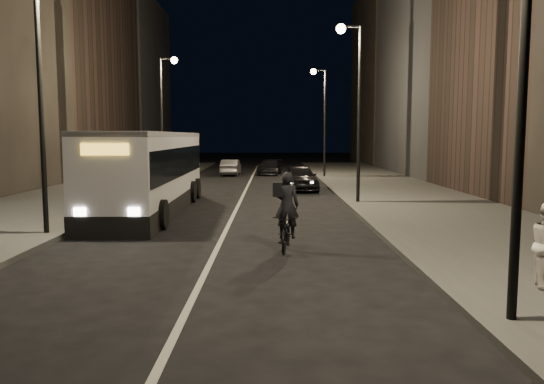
{
  "coord_description": "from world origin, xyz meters",
  "views": [
    {
      "loc": [
        1.58,
        -12.62,
        3.21
      ],
      "look_at": [
        1.58,
        3.61,
        1.5
      ],
      "focal_mm": 35.0,
      "sensor_mm": 36.0,
      "label": 1
    }
  ],
  "objects_px": {
    "streetlight_right_mid": "(354,89)",
    "city_bus": "(150,169)",
    "streetlight_right_far": "(321,108)",
    "car_far": "(270,167)",
    "car_mid": "(231,167)",
    "streetlight_left_near": "(48,66)",
    "streetlight_left_far": "(165,103)",
    "cyclist_on_bicycle": "(287,224)",
    "car_near": "(300,178)"
  },
  "relations": [
    {
      "from": "cyclist_on_bicycle",
      "to": "streetlight_left_near",
      "type": "bearing_deg",
      "value": 171.76
    },
    {
      "from": "streetlight_right_mid",
      "to": "cyclist_on_bicycle",
      "type": "bearing_deg",
      "value": -108.69
    },
    {
      "from": "streetlight_left_far",
      "to": "cyclist_on_bicycle",
      "type": "relative_size",
      "value": 3.63
    },
    {
      "from": "streetlight_right_far",
      "to": "car_mid",
      "type": "height_order",
      "value": "streetlight_right_far"
    },
    {
      "from": "streetlight_right_mid",
      "to": "car_mid",
      "type": "height_order",
      "value": "streetlight_right_mid"
    },
    {
      "from": "streetlight_right_far",
      "to": "streetlight_right_mid",
      "type": "bearing_deg",
      "value": -90.0
    },
    {
      "from": "city_bus",
      "to": "car_mid",
      "type": "height_order",
      "value": "city_bus"
    },
    {
      "from": "streetlight_right_far",
      "to": "streetlight_left_far",
      "type": "height_order",
      "value": "same"
    },
    {
      "from": "cyclist_on_bicycle",
      "to": "car_near",
      "type": "bearing_deg",
      "value": 91.9
    },
    {
      "from": "streetlight_right_far",
      "to": "car_mid",
      "type": "xyz_separation_m",
      "value": [
        -7.15,
        2.93,
        -4.71
      ]
    },
    {
      "from": "streetlight_right_mid",
      "to": "car_near",
      "type": "xyz_separation_m",
      "value": [
        -2.09,
        6.8,
        -4.6
      ]
    },
    {
      "from": "streetlight_left_near",
      "to": "car_near",
      "type": "distance_m",
      "value": 17.71
    },
    {
      "from": "city_bus",
      "to": "streetlight_left_far",
      "type": "bearing_deg",
      "value": 97.49
    },
    {
      "from": "streetlight_left_near",
      "to": "city_bus",
      "type": "relative_size",
      "value": 0.65
    },
    {
      "from": "streetlight_right_mid",
      "to": "streetlight_left_near",
      "type": "distance_m",
      "value": 13.33
    },
    {
      "from": "city_bus",
      "to": "car_far",
      "type": "height_order",
      "value": "city_bus"
    },
    {
      "from": "car_mid",
      "to": "cyclist_on_bicycle",
      "type": "bearing_deg",
      "value": 99.11
    },
    {
      "from": "streetlight_right_mid",
      "to": "car_far",
      "type": "bearing_deg",
      "value": 101.24
    },
    {
      "from": "city_bus",
      "to": "car_far",
      "type": "xyz_separation_m",
      "value": [
        4.99,
        21.98,
        -1.22
      ]
    },
    {
      "from": "streetlight_right_mid",
      "to": "city_bus",
      "type": "xyz_separation_m",
      "value": [
        -8.93,
        -2.15,
        -3.52
      ]
    },
    {
      "from": "streetlight_left_near",
      "to": "streetlight_right_far",
      "type": "bearing_deg",
      "value": 66.04
    },
    {
      "from": "streetlight_left_near",
      "to": "car_far",
      "type": "xyz_separation_m",
      "value": [
        6.72,
        27.83,
        -4.74
      ]
    },
    {
      "from": "streetlight_right_far",
      "to": "streetlight_left_near",
      "type": "relative_size",
      "value": 1.0
    },
    {
      "from": "car_mid",
      "to": "car_far",
      "type": "distance_m",
      "value": 3.33
    },
    {
      "from": "streetlight_right_mid",
      "to": "car_near",
      "type": "distance_m",
      "value": 8.47
    },
    {
      "from": "car_near",
      "to": "streetlight_left_far",
      "type": "bearing_deg",
      "value": 153.81
    },
    {
      "from": "streetlight_left_near",
      "to": "streetlight_right_mid",
      "type": "bearing_deg",
      "value": 36.88
    },
    {
      "from": "streetlight_right_far",
      "to": "streetlight_left_far",
      "type": "distance_m",
      "value": 12.24
    },
    {
      "from": "streetlight_right_far",
      "to": "car_far",
      "type": "xyz_separation_m",
      "value": [
        -3.94,
        3.83,
        -4.74
      ]
    },
    {
      "from": "streetlight_right_mid",
      "to": "cyclist_on_bicycle",
      "type": "distance_m",
      "value": 11.41
    },
    {
      "from": "streetlight_right_far",
      "to": "cyclist_on_bicycle",
      "type": "xyz_separation_m",
      "value": [
        -3.34,
        -25.88,
        -4.62
      ]
    },
    {
      "from": "streetlight_right_mid",
      "to": "car_near",
      "type": "height_order",
      "value": "streetlight_right_mid"
    },
    {
      "from": "streetlight_right_mid",
      "to": "car_far",
      "type": "relative_size",
      "value": 1.9
    },
    {
      "from": "streetlight_right_mid",
      "to": "streetlight_left_far",
      "type": "height_order",
      "value": "same"
    },
    {
      "from": "streetlight_right_far",
      "to": "car_far",
      "type": "relative_size",
      "value": 1.9
    },
    {
      "from": "city_bus",
      "to": "cyclist_on_bicycle",
      "type": "distance_m",
      "value": 9.6
    },
    {
      "from": "streetlight_left_far",
      "to": "car_mid",
      "type": "height_order",
      "value": "streetlight_left_far"
    },
    {
      "from": "cyclist_on_bicycle",
      "to": "streetlight_left_far",
      "type": "bearing_deg",
      "value": 116.4
    },
    {
      "from": "car_near",
      "to": "car_mid",
      "type": "xyz_separation_m",
      "value": [
        -5.06,
        12.13,
        -0.1
      ]
    },
    {
      "from": "streetlight_right_mid",
      "to": "streetlight_right_far",
      "type": "distance_m",
      "value": 16.0
    },
    {
      "from": "car_far",
      "to": "car_near",
      "type": "bearing_deg",
      "value": -74.1
    },
    {
      "from": "streetlight_left_far",
      "to": "city_bus",
      "type": "distance_m",
      "value": 12.77
    },
    {
      "from": "streetlight_left_near",
      "to": "car_far",
      "type": "bearing_deg",
      "value": 76.42
    },
    {
      "from": "streetlight_right_mid",
      "to": "streetlight_right_far",
      "type": "xyz_separation_m",
      "value": [
        0.0,
        16.0,
        0.0
      ]
    },
    {
      "from": "car_near",
      "to": "car_far",
      "type": "distance_m",
      "value": 13.16
    },
    {
      "from": "car_mid",
      "to": "car_far",
      "type": "relative_size",
      "value": 0.92
    },
    {
      "from": "streetlight_left_near",
      "to": "streetlight_left_far",
      "type": "height_order",
      "value": "same"
    },
    {
      "from": "streetlight_right_mid",
      "to": "car_near",
      "type": "bearing_deg",
      "value": 107.1
    },
    {
      "from": "streetlight_right_far",
      "to": "cyclist_on_bicycle",
      "type": "height_order",
      "value": "streetlight_right_far"
    },
    {
      "from": "streetlight_right_mid",
      "to": "car_mid",
      "type": "relative_size",
      "value": 2.05
    }
  ]
}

